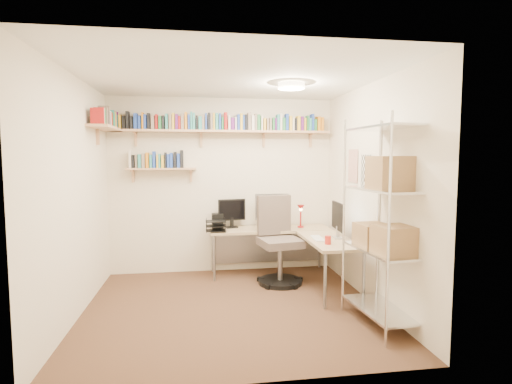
% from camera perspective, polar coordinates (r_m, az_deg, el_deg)
% --- Properties ---
extents(ground, '(3.20, 3.20, 0.00)m').
position_cam_1_polar(ground, '(4.60, -3.44, -16.17)').
color(ground, '#4A361F').
rests_on(ground, ground).
extents(room_shell, '(3.24, 3.04, 2.52)m').
position_cam_1_polar(room_shell, '(4.29, -3.49, 3.49)').
color(room_shell, beige).
rests_on(room_shell, ground).
extents(wall_shelves, '(3.12, 1.09, 0.80)m').
position_cam_1_polar(wall_shelves, '(5.59, -8.94, 8.69)').
color(wall_shelves, tan).
rests_on(wall_shelves, ground).
extents(corner_desk, '(1.75, 1.71, 1.14)m').
position_cam_1_polar(corner_desk, '(5.47, 2.88, -5.66)').
color(corner_desk, tan).
rests_on(corner_desk, ground).
extents(office_chair, '(0.61, 0.61, 1.14)m').
position_cam_1_polar(office_chair, '(5.33, 3.22, -7.79)').
color(office_chair, black).
rests_on(office_chair, ground).
extents(wire_rack, '(0.51, 0.92, 2.05)m').
position_cam_1_polar(wire_rack, '(4.03, 18.05, -2.96)').
color(wire_rack, silver).
rests_on(wire_rack, ground).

